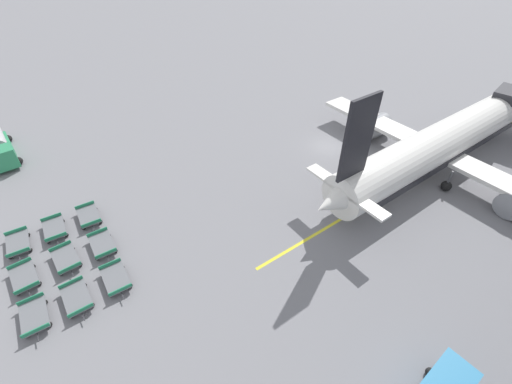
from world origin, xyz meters
The scene contains 12 objects.
ground_plane centered at (0.00, 0.00, 0.00)m, with size 500.00×500.00×0.00m, color gray.
airplane centered at (10.96, 5.63, 3.29)m, with size 31.31×38.48×12.76m.
baggage_dolly_row_near_col_a centered at (-7.69, -33.20, 0.49)m, with size 3.84×2.29×0.92m.
baggage_dolly_row_near_col_b centered at (-3.43, -33.80, 0.49)m, with size 3.79×2.00×0.92m.
baggage_dolly_row_near_col_c centered at (0.72, -34.20, 0.49)m, with size 3.84×2.23×0.92m.
baggage_dolly_row_mid_a_col_a centered at (-7.40, -30.24, 0.49)m, with size 3.84×2.26×0.92m.
baggage_dolly_row_mid_a_col_b centered at (-3.14, -30.68, 0.49)m, with size 3.79×2.01×0.92m.
baggage_dolly_row_mid_a_col_c centered at (1.24, -31.39, 0.49)m, with size 3.82×2.10×0.92m.
baggage_dolly_row_mid_b_col_a centered at (-6.99, -27.25, 0.49)m, with size 3.84×2.26×0.92m.
baggage_dolly_row_mid_b_col_b centered at (-2.63, -27.76, 0.49)m, with size 3.83×2.20×0.92m.
baggage_dolly_row_mid_b_col_c centered at (1.54, -28.44, 0.49)m, with size 3.83×2.21×0.92m.
stand_guidance_stripe centered at (9.84, -2.27, 0.00)m, with size 3.88×34.15×0.01m.
Camera 1 is at (21.15, -31.13, 23.06)m, focal length 24.00 mm.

